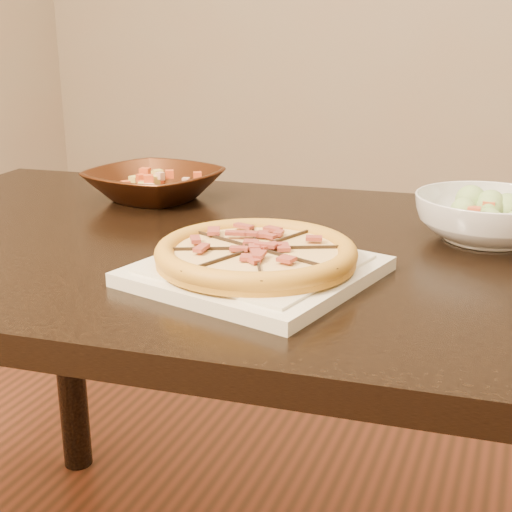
{
  "coord_description": "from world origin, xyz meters",
  "views": [
    {
      "loc": [
        0.28,
        -1.07,
        1.06
      ],
      "look_at": [
        -0.04,
        -0.25,
        0.78
      ],
      "focal_mm": 50.0,
      "sensor_mm": 36.0,
      "label": 1
    }
  ],
  "objects_px": {
    "dining_table": "(218,307)",
    "pizza": "(256,253)",
    "plate": "(256,270)",
    "salad_bowl": "(487,218)",
    "bronze_bowl": "(154,185)"
  },
  "relations": [
    {
      "from": "dining_table",
      "to": "pizza",
      "type": "xyz_separation_m",
      "value": [
        0.12,
        -0.15,
        0.15
      ]
    },
    {
      "from": "dining_table",
      "to": "plate",
      "type": "bearing_deg",
      "value": -49.94
    },
    {
      "from": "dining_table",
      "to": "salad_bowl",
      "type": "bearing_deg",
      "value": 20.63
    },
    {
      "from": "dining_table",
      "to": "salad_bowl",
      "type": "relative_size",
      "value": 6.0
    },
    {
      "from": "salad_bowl",
      "to": "plate",
      "type": "bearing_deg",
      "value": -132.12
    },
    {
      "from": "plate",
      "to": "bronze_bowl",
      "type": "distance_m",
      "value": 0.48
    },
    {
      "from": "plate",
      "to": "salad_bowl",
      "type": "xyz_separation_m",
      "value": [
        0.27,
        0.29,
        0.02
      ]
    },
    {
      "from": "plate",
      "to": "bronze_bowl",
      "type": "relative_size",
      "value": 1.39
    },
    {
      "from": "dining_table",
      "to": "salad_bowl",
      "type": "height_order",
      "value": "salad_bowl"
    },
    {
      "from": "pizza",
      "to": "salad_bowl",
      "type": "bearing_deg",
      "value": 47.88
    },
    {
      "from": "plate",
      "to": "pizza",
      "type": "relative_size",
      "value": 1.25
    },
    {
      "from": "pizza",
      "to": "dining_table",
      "type": "bearing_deg",
      "value": 130.06
    },
    {
      "from": "pizza",
      "to": "bronze_bowl",
      "type": "distance_m",
      "value": 0.48
    },
    {
      "from": "dining_table",
      "to": "pizza",
      "type": "distance_m",
      "value": 0.24
    },
    {
      "from": "dining_table",
      "to": "pizza",
      "type": "relative_size",
      "value": 5.04
    }
  ]
}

